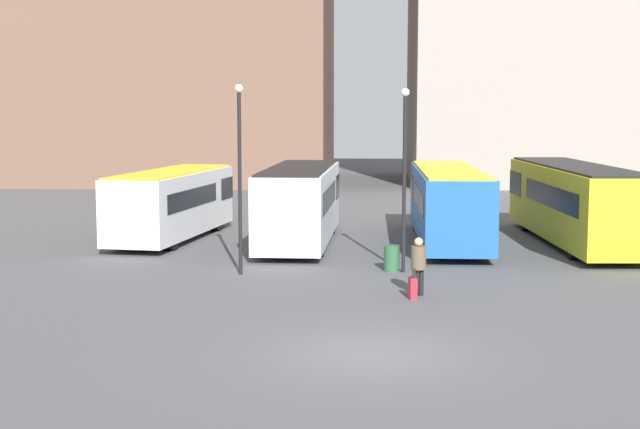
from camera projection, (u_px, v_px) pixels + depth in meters
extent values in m
plane|color=#4C4C4F|center=(370.00, 354.00, 19.37)|extent=(160.00, 160.00, 0.00)
cube|color=silver|center=(172.00, 203.00, 36.52)|extent=(3.64, 9.32, 2.50)
cube|color=black|center=(201.00, 188.00, 40.11)|extent=(2.66, 1.99, 0.95)
cube|color=black|center=(165.00, 197.00, 35.69)|extent=(3.22, 6.09, 0.75)
cube|color=yellow|center=(172.00, 172.00, 36.37)|extent=(3.42, 9.11, 0.08)
cylinder|color=black|center=(195.00, 220.00, 39.38)|extent=(2.42, 1.24, 0.93)
cylinder|color=black|center=(147.00, 237.00, 33.90)|extent=(2.42, 1.24, 0.93)
cube|color=silver|center=(300.00, 203.00, 35.21)|extent=(2.75, 9.94, 2.75)
cube|color=black|center=(310.00, 186.00, 39.18)|extent=(2.56, 1.89, 1.05)
cube|color=black|center=(297.00, 197.00, 34.29)|extent=(2.68, 6.39, 0.83)
cube|color=black|center=(300.00, 168.00, 35.05)|extent=(2.55, 9.74, 0.08)
cylinder|color=black|center=(307.00, 223.00, 38.38)|extent=(2.40, 0.97, 0.90)
cylinder|color=black|center=(291.00, 244.00, 32.32)|extent=(2.40, 0.97, 0.90)
cube|color=#1E56A3|center=(448.00, 203.00, 35.49)|extent=(2.48, 11.10, 2.63)
cube|color=black|center=(439.00, 186.00, 39.97)|extent=(2.51, 2.04, 1.00)
cube|color=black|center=(450.00, 198.00, 34.47)|extent=(2.50, 7.11, 0.79)
cube|color=yellow|center=(449.00, 169.00, 35.34)|extent=(2.28, 10.88, 0.08)
cylinder|color=black|center=(441.00, 220.00, 39.03)|extent=(2.37, 1.01, 1.01)
cylinder|color=black|center=(456.00, 243.00, 32.21)|extent=(2.37, 1.01, 1.01)
cube|color=gold|center=(575.00, 202.00, 35.29)|extent=(3.21, 12.37, 2.80)
cube|color=black|center=(544.00, 183.00, 40.24)|extent=(2.73, 2.38, 1.06)
cube|color=black|center=(583.00, 196.00, 34.15)|extent=(3.01, 7.97, 0.84)
cube|color=black|center=(576.00, 166.00, 35.12)|extent=(3.00, 12.11, 0.08)
cylinder|color=black|center=(550.00, 220.00, 39.20)|extent=(2.52, 1.08, 0.95)
cylinder|color=black|center=(604.00, 246.00, 31.65)|extent=(2.52, 1.08, 0.95)
cylinder|color=black|center=(415.00, 282.00, 25.46)|extent=(0.17, 0.17, 0.76)
cylinder|color=black|center=(421.00, 282.00, 25.48)|extent=(0.17, 0.17, 0.76)
cylinder|color=brown|center=(418.00, 258.00, 25.39)|extent=(0.49, 0.49, 0.66)
sphere|color=tan|center=(419.00, 242.00, 25.34)|extent=(0.25, 0.25, 0.25)
cube|color=#B7232D|center=(413.00, 288.00, 25.01)|extent=(0.25, 0.43, 0.61)
cube|color=black|center=(414.00, 274.00, 24.82)|extent=(0.11, 0.04, 0.28)
cylinder|color=black|center=(404.00, 185.00, 28.86)|extent=(0.12, 0.12, 5.77)
sphere|color=beige|center=(405.00, 92.00, 28.52)|extent=(0.28, 0.28, 0.28)
cylinder|color=black|center=(240.00, 184.00, 28.49)|extent=(0.12, 0.12, 5.88)
sphere|color=beige|center=(239.00, 89.00, 28.14)|extent=(0.28, 0.28, 0.28)
cylinder|color=#285633|center=(392.00, 258.00, 29.37)|extent=(0.52, 0.52, 0.85)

